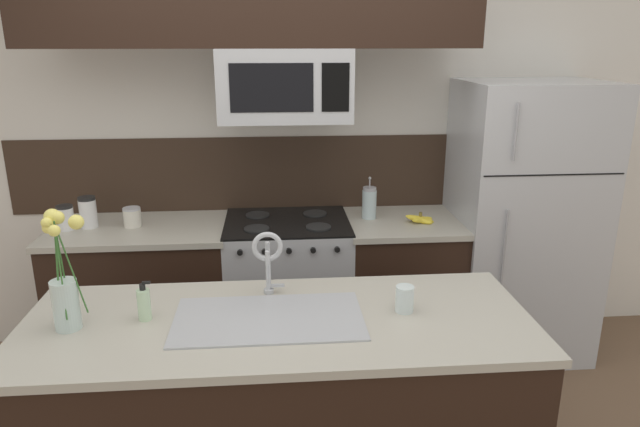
# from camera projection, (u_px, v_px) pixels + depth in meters

# --- Properties ---
(rear_partition) EXTENTS (5.20, 0.10, 2.60)m
(rear_partition) POSITION_uv_depth(u_px,v_px,m) (330.00, 148.00, 3.76)
(rear_partition) COLOR silver
(rear_partition) RESTS_ON ground
(splash_band) EXTENTS (3.50, 0.01, 0.48)m
(splash_band) POSITION_uv_depth(u_px,v_px,m) (285.00, 173.00, 3.73)
(splash_band) COLOR #332319
(splash_band) RESTS_ON rear_partition
(back_counter_left) EXTENTS (1.05, 0.65, 0.91)m
(back_counter_left) POSITION_uv_depth(u_px,v_px,m) (145.00, 296.00, 3.55)
(back_counter_left) COLOR black
(back_counter_left) RESTS_ON ground
(back_counter_right) EXTENTS (0.72, 0.65, 0.91)m
(back_counter_right) POSITION_uv_depth(u_px,v_px,m) (400.00, 287.00, 3.68)
(back_counter_right) COLOR black
(back_counter_right) RESTS_ON ground
(stove_range) EXTENTS (0.76, 0.64, 0.93)m
(stove_range) POSITION_uv_depth(u_px,v_px,m) (288.00, 290.00, 3.62)
(stove_range) COLOR #B7BABF
(stove_range) RESTS_ON ground
(microwave) EXTENTS (0.74, 0.40, 0.40)m
(microwave) POSITION_uv_depth(u_px,v_px,m) (285.00, 85.00, 3.23)
(microwave) COLOR #B7BABF
(refrigerator) EXTENTS (0.85, 0.74, 1.75)m
(refrigerator) POSITION_uv_depth(u_px,v_px,m) (520.00, 221.00, 3.64)
(refrigerator) COLOR #B7BABF
(refrigerator) RESTS_ON ground
(storage_jar_tall) EXTENTS (0.10, 0.10, 0.15)m
(storage_jar_tall) POSITION_uv_depth(u_px,v_px,m) (65.00, 218.00, 3.36)
(storage_jar_tall) COLOR silver
(storage_jar_tall) RESTS_ON back_counter_left
(storage_jar_medium) EXTENTS (0.10, 0.10, 0.19)m
(storage_jar_medium) POSITION_uv_depth(u_px,v_px,m) (88.00, 212.00, 3.39)
(storage_jar_medium) COLOR silver
(storage_jar_medium) RESTS_ON back_counter_left
(storage_jar_short) EXTENTS (0.11, 0.11, 0.12)m
(storage_jar_short) POSITION_uv_depth(u_px,v_px,m) (132.00, 217.00, 3.42)
(storage_jar_short) COLOR silver
(storage_jar_short) RESTS_ON back_counter_left
(banana_bunch) EXTENTS (0.19, 0.12, 0.08)m
(banana_bunch) POSITION_uv_depth(u_px,v_px,m) (420.00, 219.00, 3.49)
(banana_bunch) COLOR yellow
(banana_bunch) RESTS_ON back_counter_right
(french_press) EXTENTS (0.09, 0.09, 0.27)m
(french_press) POSITION_uv_depth(u_px,v_px,m) (369.00, 203.00, 3.56)
(french_press) COLOR silver
(french_press) RESTS_ON back_counter_right
(island_counter) EXTENTS (2.05, 0.79, 0.91)m
(island_counter) POSITION_uv_depth(u_px,v_px,m) (281.00, 415.00, 2.43)
(island_counter) COLOR black
(island_counter) RESTS_ON ground
(kitchen_sink) EXTENTS (0.76, 0.42, 0.16)m
(kitchen_sink) POSITION_uv_depth(u_px,v_px,m) (269.00, 335.00, 2.31)
(kitchen_sink) COLOR #ADAFB5
(kitchen_sink) RESTS_ON island_counter
(sink_faucet) EXTENTS (0.14, 0.14, 0.31)m
(sink_faucet) POSITION_uv_depth(u_px,v_px,m) (268.00, 255.00, 2.43)
(sink_faucet) COLOR #B7BABF
(sink_faucet) RESTS_ON island_counter
(dish_soap_bottle) EXTENTS (0.06, 0.05, 0.16)m
(dish_soap_bottle) POSITION_uv_depth(u_px,v_px,m) (144.00, 304.00, 2.27)
(dish_soap_bottle) COLOR beige
(dish_soap_bottle) RESTS_ON island_counter
(drinking_glass) EXTENTS (0.08, 0.08, 0.11)m
(drinking_glass) POSITION_uv_depth(u_px,v_px,m) (405.00, 299.00, 2.35)
(drinking_glass) COLOR silver
(drinking_glass) RESTS_ON island_counter
(flower_vase) EXTENTS (0.16, 0.16, 0.47)m
(flower_vase) POSITION_uv_depth(u_px,v_px,m) (64.00, 288.00, 2.18)
(flower_vase) COLOR silver
(flower_vase) RESTS_ON island_counter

